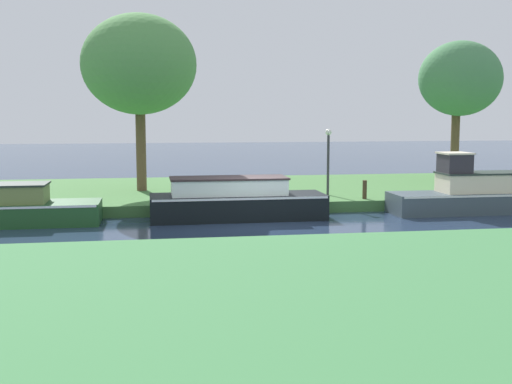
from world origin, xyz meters
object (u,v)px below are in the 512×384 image
Objects in this scene: slate_narrowboat at (495,193)px; willow_tree_centre at (460,79)px; forest_cruiser at (6,208)px; willow_tree_left at (139,65)px; lamp_post at (328,153)px; mooring_post_near at (365,190)px; black_barge at (236,201)px.

willow_tree_centre reaches higher than slate_narrowboat.
forest_cruiser is 8.06m from willow_tree_left.
forest_cruiser is 11.70m from lamp_post.
willow_tree_left is 14.99m from willow_tree_centre.
willow_tree_centre is 9.48× the size of mooring_post_near.
slate_narrowboat is 10.65× the size of mooring_post_near.
willow_tree_centre reaches higher than black_barge.
willow_tree_centre is 2.56× the size of lamp_post.
slate_narrowboat is at bearing 0.00° from black_barge.
slate_narrowboat is at bearing 0.00° from forest_cruiser.
willow_tree_left reaches higher than slate_narrowboat.
slate_narrowboat is 14.27m from willow_tree_left.
black_barge is at bearing -147.66° from willow_tree_centre.
lamp_post is (3.95, 2.69, 1.42)m from black_barge.
willow_tree_left reaches higher than mooring_post_near.
lamp_post is (-5.44, 2.69, 1.35)m from slate_narrowboat.
willow_tree_left is at bearing -170.41° from willow_tree_centre.
lamp_post is 3.70× the size of mooring_post_near.
lamp_post is at bearing -148.66° from willow_tree_centre.
lamp_post reaches higher than slate_narrowboat.
black_barge is 7.34m from forest_cruiser.
forest_cruiser is at bearing -166.61° from lamp_post.
slate_narrowboat is 1.12× the size of willow_tree_centre.
forest_cruiser is 0.79× the size of willow_tree_left.
black_barge is 2.29× the size of lamp_post.
forest_cruiser is 20.84m from willow_tree_centre.
black_barge is 14.47m from willow_tree_centre.
lamp_post is at bearing 127.48° from mooring_post_near.
willow_tree_left reaches higher than lamp_post.
willow_tree_left is 1.08× the size of willow_tree_centre.
forest_cruiser is at bearing -173.74° from mooring_post_near.
willow_tree_left is at bearing 158.83° from slate_narrowboat.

